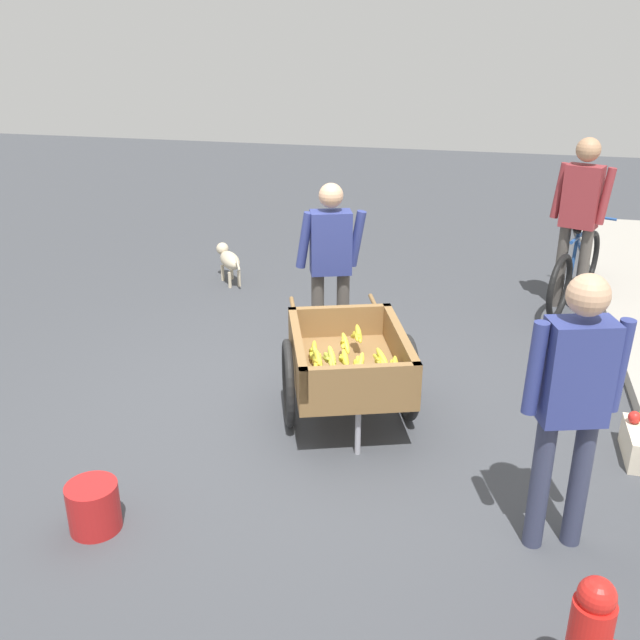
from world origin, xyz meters
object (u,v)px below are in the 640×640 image
Objects in this scene: fruit_cart at (349,366)px; bicycle at (575,271)px; cyclist_person at (580,208)px; dog at (229,259)px; plastic_bucket at (94,507)px; vendor_person at (331,256)px; bystander_person at (573,392)px.

bicycle is at bearing 147.59° from fruit_cart.
cyclist_person is at bearing 147.06° from fruit_cart.
cyclist_person is 3.72m from dog.
cyclist_person is (0.14, -0.05, 0.69)m from bicycle.
dog is 1.85× the size of plastic_bucket.
fruit_cart is at bearing 35.35° from dog.
dog is (-1.55, -1.50, -0.63)m from vendor_person.
dog is at bearing -86.82° from bicycle.
plastic_bucket is (4.26, -2.95, -0.89)m from cyclist_person.
plastic_bucket is at bearing 9.33° from dog.
bicycle reaches higher than dog.
vendor_person is 0.94× the size of bystander_person.
bicycle is 4.00m from bystander_person.
bystander_person is at bearing -5.54° from cyclist_person.
vendor_person reaches higher than bicycle.
fruit_cart reaches higher than plastic_bucket.
fruit_cart is 6.03× the size of plastic_bucket.
bicycle is at bearing 128.79° from vendor_person.
fruit_cart is at bearing -32.94° from cyclist_person.
dog is (-2.65, -1.88, -0.17)m from fruit_cart.
bystander_person reaches higher than vendor_person.
fruit_cart is at bearing -32.41° from bicycle.
bicycle is 0.71m from cyclist_person.
bicycle is 2.82× the size of dog.
fruit_cart reaches higher than dog.
plastic_bucket is at bearing -34.25° from bicycle.
bicycle is 5.33m from plastic_bucket.
vendor_person is 2.86m from bicycle.
vendor_person is 0.97× the size of bicycle.
fruit_cart is 1.05× the size of cyclist_person.
plastic_bucket is (1.55, -1.19, -0.29)m from fruit_cart.
cyclist_person is 3.81m from bystander_person.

